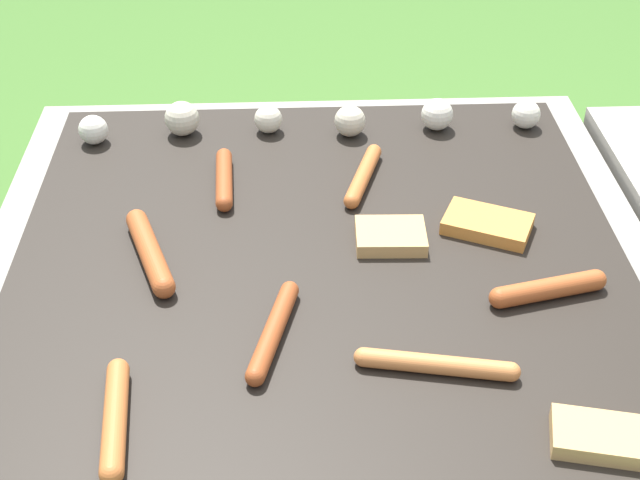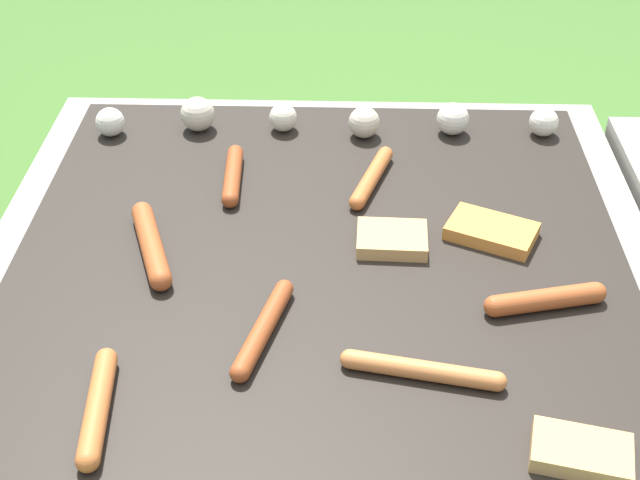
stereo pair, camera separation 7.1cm
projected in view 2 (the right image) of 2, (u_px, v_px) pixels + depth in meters
The scene contains 13 objects.
ground_plane at pixel (320, 432), 1.45m from camera, with size 14.00×14.00×0.00m, color #3D6628.
grill at pixel (320, 350), 1.34m from camera, with size 0.96×0.96×0.37m.
sausage_front_center at pixel (545, 299), 1.13m from camera, with size 0.16×0.06×0.03m.
sausage_mid_left at pixel (98, 407), 0.98m from camera, with size 0.04×0.18×0.03m.
sausage_back_center at pixel (372, 177), 1.36m from camera, with size 0.07×0.16×0.02m.
sausage_mid_right at pixel (263, 328), 1.09m from camera, with size 0.07×0.18×0.02m.
sausage_back_left at pixel (151, 244), 1.22m from camera, with size 0.08×0.18×0.03m.
sausage_front_right at pixel (233, 175), 1.37m from camera, with size 0.03×0.16×0.03m.
sausage_back_right at pixel (422, 370), 1.03m from camera, with size 0.19×0.05×0.02m.
bread_slice_right at pixel (581, 453), 0.93m from camera, with size 0.12×0.08×0.02m.
bread_slice_center at pixel (392, 239), 1.24m from camera, with size 0.10×0.08×0.02m.
bread_slice_left at pixel (492, 231), 1.25m from camera, with size 0.14×0.12×0.02m.
mushroom_row at pixel (321, 119), 1.48m from camera, with size 0.77×0.08×0.06m.
Camera 2 is at (0.03, -0.98, 1.12)m, focal length 50.00 mm.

